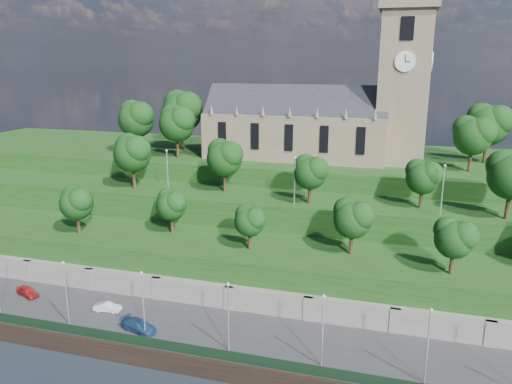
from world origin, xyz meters
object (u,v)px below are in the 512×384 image
(church, at_px, (323,117))
(car_middle, at_px, (108,307))
(car_left, at_px, (28,291))
(car_right, at_px, (139,326))

(church, relative_size, car_middle, 11.34)
(car_left, distance_m, car_middle, 12.49)
(car_left, height_order, car_right, car_right)
(car_left, bearing_deg, church, -18.24)
(car_middle, bearing_deg, car_right, -123.53)
(car_right, bearing_deg, car_left, 94.47)
(church, relative_size, car_left, 10.43)
(car_left, bearing_deg, car_right, -79.80)
(car_left, xyz_separation_m, car_middle, (12.46, -0.73, -0.07))
(car_middle, distance_m, car_right, 6.80)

